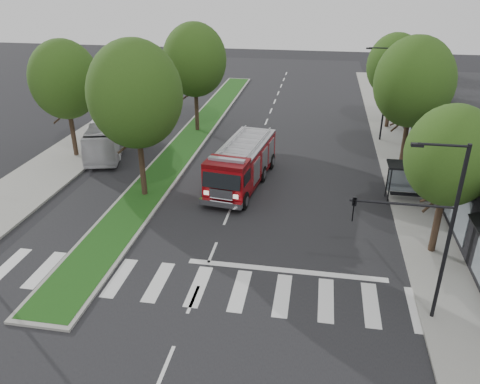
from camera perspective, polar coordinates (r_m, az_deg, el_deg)
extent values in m
plane|color=black|center=(25.22, -3.36, -7.36)|extent=(140.00, 140.00, 0.00)
cube|color=gray|center=(34.29, 21.47, 0.28)|extent=(5.00, 80.00, 0.15)
cube|color=gray|center=(38.76, -21.29, 3.18)|extent=(5.00, 80.00, 0.15)
cube|color=gray|center=(42.38, -5.88, 6.67)|extent=(3.00, 50.00, 0.14)
cube|color=#1C4112|center=(42.35, -5.89, 6.76)|extent=(2.60, 49.50, 0.02)
cylinder|color=black|center=(30.99, 17.76, 0.60)|extent=(0.08, 0.08, 2.50)
cylinder|color=black|center=(31.54, 22.78, 0.21)|extent=(0.08, 0.08, 2.50)
cylinder|color=black|center=(32.08, 17.52, 1.49)|extent=(0.08, 0.08, 2.50)
cylinder|color=black|center=(32.61, 22.38, 1.10)|extent=(0.08, 0.08, 2.50)
cube|color=black|center=(31.29, 20.48, 3.02)|extent=(3.20, 1.60, 0.12)
cube|color=#8C99A5|center=(32.38, 19.96, 1.45)|extent=(2.80, 0.04, 1.80)
cube|color=black|center=(32.05, 19.94, -0.28)|extent=(2.40, 0.40, 0.08)
cylinder|color=black|center=(26.29, 22.89, -3.35)|extent=(0.36, 0.36, 3.74)
ellipsoid|color=#1C390F|center=(24.87, 24.30, 4.06)|extent=(4.40, 4.40, 5.06)
cylinder|color=black|center=(37.01, 19.44, 5.99)|extent=(0.36, 0.36, 4.40)
ellipsoid|color=#1C390F|center=(35.91, 20.45, 12.45)|extent=(5.60, 5.60, 6.44)
cylinder|color=black|center=(46.54, 17.71, 9.78)|extent=(0.36, 0.36, 3.96)
ellipsoid|color=#1C390F|center=(45.73, 18.36, 14.44)|extent=(5.00, 5.00, 5.75)
cylinder|color=black|center=(30.95, -11.87, 3.41)|extent=(0.36, 0.36, 4.62)
ellipsoid|color=#1C390F|center=(29.59, -12.66, 11.54)|extent=(5.80, 5.80, 6.67)
cylinder|color=black|center=(43.60, -5.31, 10.16)|extent=(0.36, 0.36, 4.40)
ellipsoid|color=#1C390F|center=(42.67, -5.55, 15.73)|extent=(5.60, 5.60, 6.44)
cylinder|color=black|center=(39.48, -19.71, 6.95)|extent=(0.36, 0.36, 4.18)
ellipsoid|color=#1C390F|center=(38.48, -20.62, 12.71)|extent=(5.20, 5.20, 5.98)
cylinder|color=black|center=(20.38, 24.10, -5.28)|extent=(0.16, 0.16, 8.00)
cylinder|color=black|center=(18.60, 23.54, 5.27)|extent=(1.80, 0.10, 0.10)
cube|color=black|center=(18.42, 20.80, 5.39)|extent=(0.45, 0.20, 0.12)
cylinder|color=black|center=(19.30, 19.11, -1.39)|extent=(4.00, 0.10, 0.10)
imported|color=black|center=(19.23, 13.67, -2.07)|extent=(0.18, 0.22, 1.10)
cylinder|color=black|center=(42.08, 17.31, 11.11)|extent=(0.16, 0.16, 8.00)
cylinder|color=black|center=(41.25, 16.75, 16.46)|extent=(1.80, 0.10, 0.10)
cube|color=black|center=(41.16, 15.45, 16.53)|extent=(0.45, 0.20, 0.12)
cube|color=#550408|center=(32.71, 0.26, 1.83)|extent=(3.79, 9.16, 0.26)
cube|color=maroon|center=(33.03, 0.70, 4.16)|extent=(3.51, 7.06, 2.12)
cube|color=maroon|center=(29.40, -1.61, 1.35)|extent=(2.87, 2.23, 2.22)
cube|color=#B2B2B7|center=(32.64, 0.71, 5.97)|extent=(3.51, 7.06, 0.13)
cylinder|color=#B2B2B7|center=(32.84, -0.89, 6.49)|extent=(0.94, 6.31, 0.11)
cylinder|color=#B2B2B7|center=(32.33, 2.34, 6.15)|extent=(0.94, 6.31, 0.11)
cube|color=silver|center=(28.80, -2.37, -1.42)|extent=(2.78, 0.73, 0.37)
cube|color=#8C99A5|center=(28.85, -1.65, 3.94)|extent=(2.36, 0.67, 0.19)
cylinder|color=black|center=(29.97, -3.99, -0.45)|extent=(0.52, 1.20, 1.16)
cylinder|color=black|center=(29.25, 0.47, -1.07)|extent=(0.52, 1.20, 1.16)
cylinder|color=black|center=(33.77, -1.29, 2.71)|extent=(0.52, 1.20, 1.16)
cylinder|color=black|center=(33.13, 2.71, 2.22)|extent=(0.52, 1.20, 1.16)
cylinder|color=black|center=(36.01, -0.01, 4.20)|extent=(0.52, 1.20, 1.16)
cylinder|color=black|center=(35.41, 3.76, 3.77)|extent=(0.52, 1.20, 1.16)
imported|color=silver|center=(40.51, -15.72, 6.95)|extent=(5.03, 10.46, 2.84)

